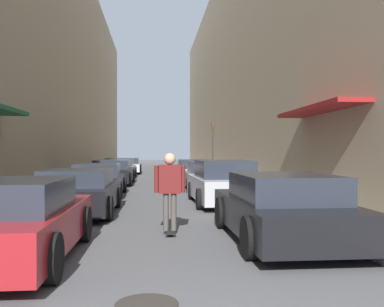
% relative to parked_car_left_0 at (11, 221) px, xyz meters
% --- Properties ---
extents(ground, '(126.95, 126.95, 0.00)m').
position_rel_parked_car_left_0_xyz_m(ground, '(2.30, 18.12, -0.61)').
color(ground, '#515154').
extents(curb_strip_left, '(1.80, 57.70, 0.12)m').
position_rel_parked_car_left_0_xyz_m(curb_strip_left, '(-1.84, 23.89, -0.55)').
color(curb_strip_left, gray).
rests_on(curb_strip_left, ground).
extents(curb_strip_right, '(1.80, 57.70, 0.12)m').
position_rel_parked_car_left_0_xyz_m(curb_strip_right, '(6.43, 23.89, -0.55)').
color(curb_strip_right, gray).
rests_on(curb_strip_right, ground).
extents(building_row_left, '(4.90, 57.70, 15.42)m').
position_rel_parked_car_left_0_xyz_m(building_row_left, '(-4.74, 23.89, 7.09)').
color(building_row_left, tan).
rests_on(building_row_left, ground).
extents(building_row_right, '(4.90, 57.70, 15.63)m').
position_rel_parked_car_left_0_xyz_m(building_row_right, '(9.33, 23.89, 7.20)').
color(building_row_right, tan).
rests_on(building_row_right, ground).
extents(parked_car_left_0, '(1.98, 4.20, 1.26)m').
position_rel_parked_car_left_0_xyz_m(parked_car_left_0, '(0.00, 0.00, 0.00)').
color(parked_car_left_0, maroon).
rests_on(parked_car_left_0, ground).
extents(parked_car_left_1, '(2.04, 4.09, 1.21)m').
position_rel_parked_car_left_0_xyz_m(parked_car_left_1, '(0.18, 4.94, -0.03)').
color(parked_car_left_1, black).
rests_on(parked_car_left_1, ground).
extents(parked_car_left_2, '(1.96, 4.06, 1.23)m').
position_rel_parked_car_left_0_xyz_m(parked_car_left_2, '(0.09, 9.73, -0.02)').
color(parked_car_left_2, black).
rests_on(parked_car_left_2, ground).
extents(parked_car_left_3, '(2.08, 4.77, 1.26)m').
position_rel_parked_car_left_0_xyz_m(parked_car_left_3, '(0.11, 15.56, 0.01)').
color(parked_car_left_3, black).
rests_on(parked_car_left_3, ground).
extents(parked_car_left_4, '(2.03, 3.96, 1.28)m').
position_rel_parked_car_left_0_xyz_m(parked_car_left_4, '(0.05, 21.06, 0.00)').
color(parked_car_left_4, silver).
rests_on(parked_car_left_4, ground).
extents(parked_car_left_5, '(2.05, 4.26, 1.21)m').
position_rel_parked_car_left_0_xyz_m(parked_car_left_5, '(0.22, 26.37, -0.01)').
color(parked_car_left_5, '#B7B7BC').
rests_on(parked_car_left_5, ground).
extents(parked_car_right_0, '(2.03, 4.47, 1.26)m').
position_rel_parked_car_left_0_xyz_m(parked_car_right_0, '(4.59, 1.06, 0.00)').
color(parked_car_right_0, black).
rests_on(parked_car_right_0, ground).
extents(parked_car_right_1, '(1.97, 4.37, 1.41)m').
position_rel_parked_car_left_0_xyz_m(parked_car_right_1, '(4.41, 6.77, 0.05)').
color(parked_car_right_1, '#B7B7BC').
rests_on(parked_car_right_1, ground).
extents(parked_car_right_2, '(2.08, 4.00, 1.27)m').
position_rel_parked_car_left_0_xyz_m(parked_car_right_2, '(4.59, 11.78, -0.00)').
color(parked_car_right_2, gray).
rests_on(parked_car_right_2, ground).
extents(parked_car_right_3, '(1.90, 4.29, 1.26)m').
position_rel_parked_car_left_0_xyz_m(parked_car_right_3, '(4.45, 17.21, -0.00)').
color(parked_car_right_3, silver).
rests_on(parked_car_right_3, ground).
extents(skateboarder, '(0.63, 0.78, 1.66)m').
position_rel_parked_car_left_0_xyz_m(skateboarder, '(2.52, 1.92, 0.40)').
color(skateboarder, black).
rests_on(skateboarder, ground).
extents(manhole_cover, '(0.70, 0.70, 0.02)m').
position_rel_parked_car_left_0_xyz_m(manhole_cover, '(2.10, -2.10, -0.61)').
color(manhole_cover, '#332D28').
rests_on(manhole_cover, ground).
extents(traffic_light, '(0.16, 0.22, 3.49)m').
position_rel_parked_car_left_0_xyz_m(traffic_light, '(6.21, 21.95, 1.66)').
color(traffic_light, '#2D2D2D').
rests_on(traffic_light, curb_strip_right).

